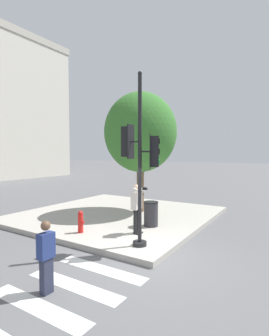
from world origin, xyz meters
name	(u,v)px	position (x,y,z in m)	size (l,w,h in m)	color
ground_plane	(146,258)	(0.00, 0.00, 0.00)	(160.00, 160.00, 0.00)	#5B5B5E
sidewalk_corner	(117,215)	(3.50, 3.50, 0.09)	(8.00, 8.00, 0.18)	#ADA89E
traffic_signal_pole	(140,158)	(0.41, 0.42, 2.80)	(0.63, 1.15, 5.13)	black
person_photographer	(137,204)	(1.32, 1.10, 1.19)	(0.50, 0.53, 1.69)	black
pedestrian_distant	(46,255)	(-2.69, 0.86, 0.81)	(0.34, 0.20, 1.54)	#282D42
street_tree	(140,133)	(4.37, 2.77, 3.91)	(3.39, 3.39, 5.61)	brown
fire_hydrant	(81,222)	(0.37, 2.81, 0.56)	(0.18, 0.24, 0.76)	red
trash_bin	(151,214)	(2.39, 1.12, 0.65)	(0.56, 0.56, 0.93)	#2D2D33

